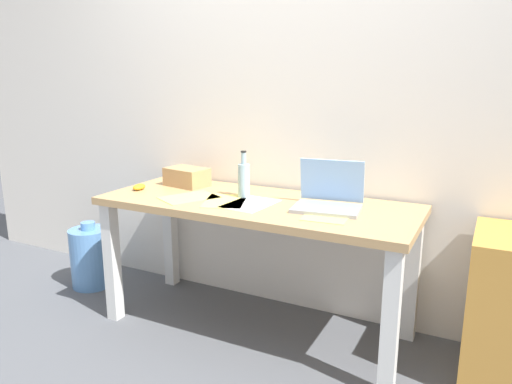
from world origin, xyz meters
name	(u,v)px	position (x,y,z in m)	size (l,w,h in m)	color
ground_plane	(256,327)	(0.00, 0.00, 0.00)	(8.00, 8.00, 0.00)	#515459
back_wall	(287,92)	(0.00, 0.39, 1.30)	(5.20, 0.08, 2.60)	silver
desk	(256,220)	(0.00, 0.00, 0.63)	(1.69, 0.67, 0.74)	tan
laptop_right	(328,199)	(0.39, 0.04, 0.79)	(0.36, 0.30, 0.24)	gray
beer_bottle	(244,179)	(-0.10, 0.05, 0.84)	(0.06, 0.06, 0.26)	#99B7C1
computer_mouse	(139,187)	(-0.73, -0.07, 0.76)	(0.06, 0.10, 0.03)	gold
cardboard_box	(187,177)	(-0.54, 0.14, 0.79)	(0.25, 0.17, 0.11)	tan
paper_sheet_front_right	(329,214)	(0.43, -0.07, 0.74)	(0.21, 0.30, 0.00)	#F4E06B
paper_sheet_front_left	(189,198)	(-0.36, -0.10, 0.74)	(0.21, 0.30, 0.00)	#F4E06B
paper_sheet_center	(249,204)	(0.00, -0.07, 0.74)	(0.21, 0.30, 0.00)	white
paper_yellow_folder	(225,201)	(-0.15, -0.08, 0.74)	(0.21, 0.30, 0.00)	#F4E06B
water_cooler_jug	(90,257)	(-1.25, 0.00, 0.20)	(0.26, 0.26, 0.45)	#598CC6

